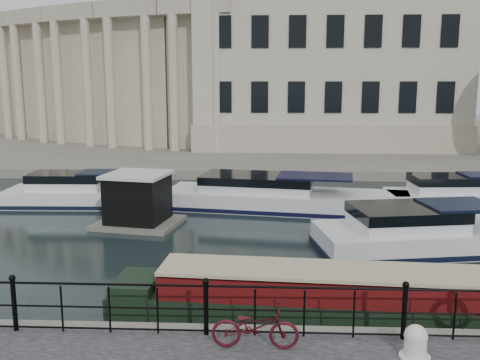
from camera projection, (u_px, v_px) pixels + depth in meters
The scene contains 9 objects.
ground_plane at pixel (216, 313), 13.32m from camera, with size 160.00×160.00×0.00m, color black.
far_bank at pixel (252, 138), 51.57m from camera, with size 120.00×42.00×0.55m, color #6B665B.
railing at pixel (206, 305), 10.89m from camera, with size 24.14×0.14×1.22m.
civic_building at pixel (240, 65), 46.16m from camera, with size 53.55×31.84×16.85m.
bicycle at pixel (255, 326), 10.37m from camera, with size 0.59×1.70×0.89m, color #410B14.
mooring_bollard at pixel (415, 342), 10.02m from camera, with size 0.58×0.58×0.65m.
narrowboat at pixel (370, 303), 13.00m from camera, with size 12.94×2.59×1.48m.
harbour_hut at pixel (138, 202), 21.24m from camera, with size 3.59×3.17×2.19m.
cabin_cruisers at pixel (304, 208), 22.68m from camera, with size 24.53×9.99×1.99m.
Camera 1 is at (1.16, -12.44, 5.69)m, focal length 40.00 mm.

